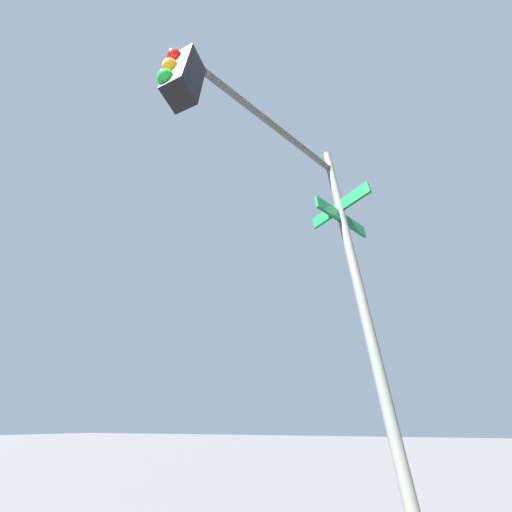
# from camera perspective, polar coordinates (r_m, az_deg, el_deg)

# --- Properties ---
(traffic_signal_near) EXTENTS (1.88, 2.92, 5.59)m
(traffic_signal_near) POSITION_cam_1_polar(r_m,az_deg,el_deg) (3.19, 5.80, 14.76)
(traffic_signal_near) COLOR #474C47
(traffic_signal_near) RESTS_ON ground_plane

